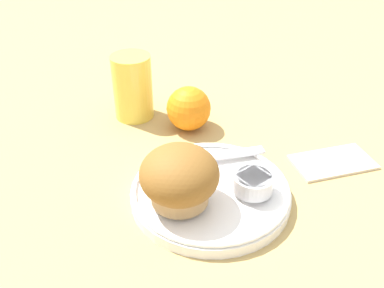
{
  "coord_description": "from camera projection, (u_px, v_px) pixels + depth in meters",
  "views": [
    {
      "loc": [
        -0.13,
        -0.39,
        0.35
      ],
      "look_at": [
        -0.01,
        0.03,
        0.06
      ],
      "focal_mm": 40.0,
      "sensor_mm": 36.0,
      "label": 1
    }
  ],
  "objects": [
    {
      "name": "ground_plane",
      "position": [
        207.0,
        192.0,
        0.54
      ],
      "size": [
        3.0,
        3.0,
        0.0
      ],
      "primitive_type": "plane",
      "color": "tan"
    },
    {
      "name": "plate",
      "position": [
        207.0,
        193.0,
        0.53
      ],
      "size": [
        0.2,
        0.2,
        0.02
      ],
      "color": "white",
      "rests_on": "ground_plane"
    },
    {
      "name": "muffin",
      "position": [
        179.0,
        177.0,
        0.48
      ],
      "size": [
        0.09,
        0.09,
        0.07
      ],
      "color": "tan",
      "rests_on": "plate"
    },
    {
      "name": "cream_ramekin",
      "position": [
        253.0,
        182.0,
        0.51
      ],
      "size": [
        0.05,
        0.05,
        0.02
      ],
      "color": "silver",
      "rests_on": "plate"
    },
    {
      "name": "berry_pair",
      "position": [
        194.0,
        166.0,
        0.54
      ],
      "size": [
        0.03,
        0.02,
        0.02
      ],
      "color": "maroon",
      "rests_on": "plate"
    },
    {
      "name": "butter_knife",
      "position": [
        206.0,
        158.0,
        0.57
      ],
      "size": [
        0.16,
        0.02,
        0.0
      ],
      "rotation": [
        0.0,
        0.0,
        -0.05
      ],
      "color": "silver",
      "rests_on": "plate"
    },
    {
      "name": "orange_fruit",
      "position": [
        189.0,
        108.0,
        0.65
      ],
      "size": [
        0.07,
        0.07,
        0.07
      ],
      "color": "orange",
      "rests_on": "ground_plane"
    },
    {
      "name": "juice_glass",
      "position": [
        133.0,
        87.0,
        0.68
      ],
      "size": [
        0.06,
        0.06,
        0.1
      ],
      "color": "#EAD14C",
      "rests_on": "ground_plane"
    },
    {
      "name": "folded_napkin",
      "position": [
        333.0,
        161.0,
        0.59
      ],
      "size": [
        0.11,
        0.06,
        0.01
      ],
      "color": "beige",
      "rests_on": "ground_plane"
    }
  ]
}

